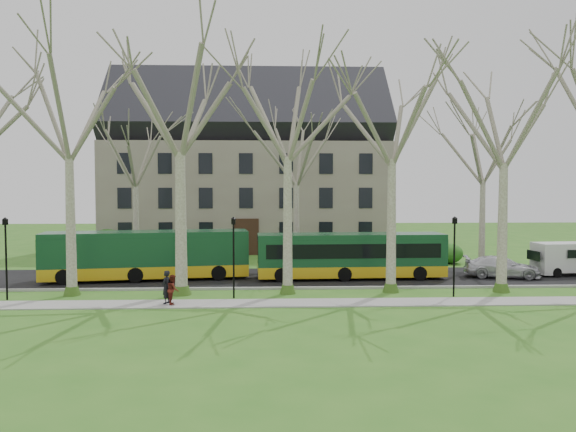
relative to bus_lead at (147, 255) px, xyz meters
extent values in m
plane|color=#346E1F|center=(11.87, -5.02, -1.66)|extent=(120.00, 120.00, 0.00)
cube|color=gray|center=(11.87, -7.52, -1.63)|extent=(70.00, 2.00, 0.06)
cube|color=black|center=(11.87, 0.48, -1.63)|extent=(80.00, 8.00, 0.06)
cube|color=#A5A39E|center=(11.87, -3.52, -1.59)|extent=(80.00, 0.25, 0.14)
cube|color=slate|center=(5.87, 18.98, 3.34)|extent=(26.00, 12.00, 10.00)
cylinder|color=black|center=(-6.13, -6.02, 0.34)|extent=(0.10, 0.10, 4.00)
cube|color=black|center=(-6.13, -6.02, 2.49)|extent=(0.22, 0.22, 0.30)
cylinder|color=black|center=(5.87, -6.02, 0.34)|extent=(0.10, 0.10, 4.00)
cube|color=black|center=(5.87, -6.02, 2.49)|extent=(0.22, 0.22, 0.30)
cylinder|color=black|center=(17.87, -6.02, 0.34)|extent=(0.10, 0.10, 4.00)
cube|color=black|center=(17.87, -6.02, 2.49)|extent=(0.22, 0.22, 0.30)
ellipsoid|color=#1C641D|center=(-4.13, 6.98, -0.66)|extent=(2.60, 2.60, 2.00)
ellipsoid|color=#1C641D|center=(1.87, 6.98, -0.66)|extent=(2.60, 2.60, 2.00)
ellipsoid|color=#1C641D|center=(15.87, 6.98, -0.66)|extent=(2.60, 2.60, 2.00)
ellipsoid|color=#1C641D|center=(21.87, 6.98, -0.66)|extent=(2.60, 2.60, 2.00)
ellipsoid|color=#1C641D|center=(-6.13, 12.98, -0.66)|extent=(2.60, 2.60, 2.00)
ellipsoid|color=#1C641D|center=(13.87, 12.98, -0.66)|extent=(2.60, 2.60, 2.00)
imported|color=silver|center=(23.05, -0.16, -0.90)|extent=(5.10, 3.00, 1.39)
imported|color=black|center=(2.52, -7.55, -0.75)|extent=(0.55, 0.70, 1.69)
imported|color=#5A1C14|center=(2.90, -7.72, -0.85)|extent=(0.68, 0.81, 1.50)
camera|label=1|loc=(7.62, -36.05, 4.39)|focal=35.00mm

